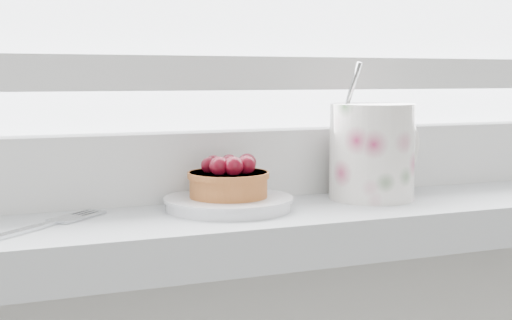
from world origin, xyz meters
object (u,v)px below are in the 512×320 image
saucer (229,203)px  fork (27,229)px  raspberry_tart (229,179)px  floral_mug (374,149)px

saucer → fork: (-0.19, -0.03, -0.00)m
saucer → raspberry_tart: raspberry_tart is taller
floral_mug → saucer: bearing=-179.6°
fork → raspberry_tart: bearing=9.1°
saucer → fork: 0.19m
raspberry_tart → floral_mug: 0.16m
raspberry_tart → fork: (-0.19, -0.03, -0.03)m
saucer → raspberry_tart: size_ratio=1.59×
raspberry_tart → floral_mug: (0.16, 0.00, 0.02)m
saucer → floral_mug: 0.17m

